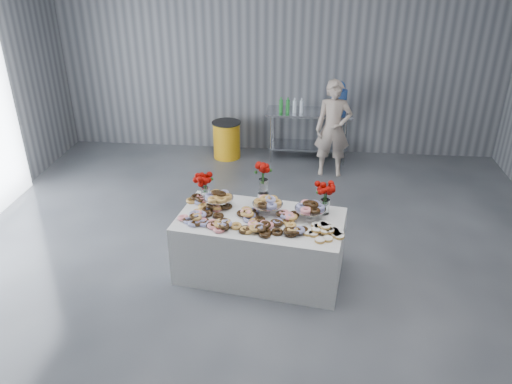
# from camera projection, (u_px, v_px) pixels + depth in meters

# --- Properties ---
(ground) EXTENTS (9.00, 9.00, 0.00)m
(ground) POSITION_uv_depth(u_px,v_px,m) (252.00, 297.00, 5.64)
(ground) COLOR #36383D
(ground) RESTS_ON ground
(room_walls) EXTENTS (8.04, 9.04, 4.02)m
(room_walls) POSITION_uv_depth(u_px,v_px,m) (221.00, 60.00, 4.53)
(room_walls) COLOR slate
(room_walls) RESTS_ON ground
(display_table) EXTENTS (2.02, 1.26, 0.75)m
(display_table) POSITION_uv_depth(u_px,v_px,m) (260.00, 246.00, 5.91)
(display_table) COLOR white
(display_table) RESTS_ON ground
(prep_table) EXTENTS (1.50, 0.60, 0.90)m
(prep_table) POSITION_uv_depth(u_px,v_px,m) (308.00, 126.00, 8.94)
(prep_table) COLOR silver
(prep_table) RESTS_ON ground
(donut_mounds) EXTENTS (1.90, 1.05, 0.09)m
(donut_mounds) POSITION_uv_depth(u_px,v_px,m) (260.00, 217.00, 5.67)
(donut_mounds) COLOR #E3B453
(donut_mounds) RESTS_ON display_table
(cake_stand_left) EXTENTS (0.36, 0.36, 0.17)m
(cake_stand_left) POSITION_uv_depth(u_px,v_px,m) (218.00, 196.00, 5.92)
(cake_stand_left) COLOR silver
(cake_stand_left) RESTS_ON display_table
(cake_stand_mid) EXTENTS (0.36, 0.36, 0.17)m
(cake_stand_mid) POSITION_uv_depth(u_px,v_px,m) (268.00, 202.00, 5.79)
(cake_stand_mid) COLOR silver
(cake_stand_mid) RESTS_ON display_table
(cake_stand_right) EXTENTS (0.36, 0.36, 0.17)m
(cake_stand_right) POSITION_uv_depth(u_px,v_px,m) (310.00, 207.00, 5.68)
(cake_stand_right) COLOR silver
(cake_stand_right) RESTS_ON display_table
(danish_pile) EXTENTS (0.48, 0.48, 0.11)m
(danish_pile) POSITION_uv_depth(u_px,v_px,m) (324.00, 229.00, 5.42)
(danish_pile) COLOR white
(danish_pile) RESTS_ON display_table
(bouquet_left) EXTENTS (0.26, 0.26, 0.42)m
(bouquet_left) POSITION_uv_depth(u_px,v_px,m) (205.00, 179.00, 5.98)
(bouquet_left) COLOR white
(bouquet_left) RESTS_ON display_table
(bouquet_right) EXTENTS (0.26, 0.26, 0.42)m
(bouquet_right) POSITION_uv_depth(u_px,v_px,m) (326.00, 191.00, 5.71)
(bouquet_right) COLOR white
(bouquet_right) RESTS_ON display_table
(bouquet_center) EXTENTS (0.26, 0.26, 0.57)m
(bouquet_center) POSITION_uv_depth(u_px,v_px,m) (263.00, 176.00, 5.88)
(bouquet_center) COLOR silver
(bouquet_center) RESTS_ON display_table
(water_jug) EXTENTS (0.28, 0.28, 0.55)m
(water_jug) POSITION_uv_depth(u_px,v_px,m) (339.00, 98.00, 8.66)
(water_jug) COLOR #3D70D2
(water_jug) RESTS_ON prep_table
(drink_bottles) EXTENTS (0.54, 0.08, 0.27)m
(drink_bottles) POSITION_uv_depth(u_px,v_px,m) (291.00, 105.00, 8.69)
(drink_bottles) COLOR #268C33
(drink_bottles) RESTS_ON prep_table
(person) EXTENTS (0.59, 0.39, 1.62)m
(person) POSITION_uv_depth(u_px,v_px,m) (333.00, 129.00, 8.25)
(person) COLOR #CC8C93
(person) RESTS_ON ground
(trash_barrel) EXTENTS (0.53, 0.53, 0.68)m
(trash_barrel) POSITION_uv_depth(u_px,v_px,m) (227.00, 140.00, 9.13)
(trash_barrel) COLOR orange
(trash_barrel) RESTS_ON ground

